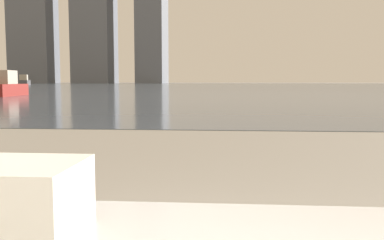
% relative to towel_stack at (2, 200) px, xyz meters
% --- Properties ---
extents(towel_stack, '(0.24, 0.18, 0.12)m').
position_rel_towel_stack_xyz_m(towel_stack, '(0.00, 0.00, 0.00)').
color(towel_stack, silver).
rests_on(towel_stack, bathtub).
extents(harbor_water, '(180.00, 110.00, 0.01)m').
position_rel_towel_stack_xyz_m(harbor_water, '(0.08, 61.19, -0.61)').
color(harbor_water, slate).
rests_on(harbor_water, ground_plane).
extents(harbor_boat_0, '(1.56, 3.58, 1.30)m').
position_rel_towel_stack_xyz_m(harbor_boat_0, '(-10.94, 20.39, -0.15)').
color(harbor_boat_0, maroon).
rests_on(harbor_boat_0, harbor_water).
extents(harbor_boat_1, '(2.99, 4.90, 1.74)m').
position_rel_towel_stack_xyz_m(harbor_boat_1, '(-33.03, 67.73, 0.01)').
color(harbor_boat_1, '#4C4C51').
rests_on(harbor_boat_1, harbor_water).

